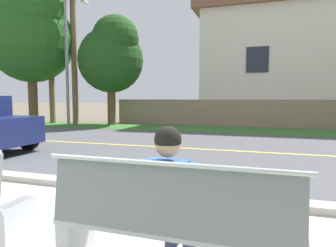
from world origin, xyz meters
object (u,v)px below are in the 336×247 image
shade_tree_left (112,55)px  palm_tree_tall (73,1)px  palm_tree_short (49,0)px  shade_tree_far_left (31,33)px  seated_person_blue (171,192)px  streetlamp (69,48)px  bench_right (171,225)px

shade_tree_left → palm_tree_tall: (-2.28, -0.18, 3.01)m
shade_tree_left → palm_tree_short: palm_tree_short is taller
shade_tree_far_left → palm_tree_short: 2.27m
seated_person_blue → shade_tree_left: 14.46m
seated_person_blue → shade_tree_left: shade_tree_left is taller
palm_tree_tall → streetlamp: bearing=-74.1°
shade_tree_left → palm_tree_tall: palm_tree_tall is taller
bench_right → streetlamp: size_ratio=0.28×
streetlamp → palm_tree_tall: (-0.22, 0.76, 2.66)m
palm_tree_short → palm_tree_tall: bearing=-2.7°
shade_tree_left → palm_tree_short: (-3.91, -0.10, 3.28)m
seated_person_blue → palm_tree_tall: palm_tree_tall is taller
shade_tree_left → palm_tree_short: size_ratio=0.66×
bench_right → palm_tree_short: 17.82m
shade_tree_far_left → palm_tree_short: size_ratio=0.88×
shade_tree_far_left → palm_tree_tall: size_ratio=0.91×
bench_right → shade_tree_left: (-7.20, 12.36, 3.33)m
streetlamp → palm_tree_tall: 2.77m
seated_person_blue → palm_tree_short: bearing=132.5°
palm_tree_tall → palm_tree_short: palm_tree_short is taller
streetlamp → shade_tree_left: (2.06, 0.94, -0.36)m
bench_right → seated_person_blue: 0.28m
seated_person_blue → palm_tree_short: size_ratio=0.14×
streetlamp → shade_tree_left: size_ratio=1.25×
streetlamp → shade_tree_far_left: (-2.35, -0.05, 0.90)m
palm_tree_tall → palm_tree_short: bearing=177.3°
streetlamp → bench_right: bearing=-51.0°
shade_tree_left → seated_person_blue: bearing=-59.6°
seated_person_blue → palm_tree_tall: size_ratio=0.15×
shade_tree_far_left → streetlamp: bearing=1.2°
shade_tree_far_left → palm_tree_short: (0.50, 0.89, 2.03)m
seated_person_blue → palm_tree_tall: bearing=128.1°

